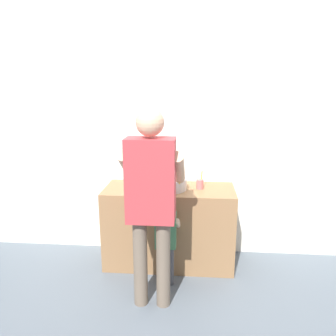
% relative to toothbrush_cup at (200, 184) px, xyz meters
% --- Properties ---
extents(ground_plane, '(14.00, 14.00, 0.00)m').
position_rel_toothbrush_cup_xyz_m(ground_plane, '(-0.31, -0.31, -0.86)').
color(ground_plane, slate).
extents(back_wall, '(4.40, 0.08, 2.70)m').
position_rel_toothbrush_cup_xyz_m(back_wall, '(-0.31, 0.31, 0.49)').
color(back_wall, silver).
rests_on(back_wall, ground).
extents(vanity_cabinet, '(1.31, 0.54, 0.81)m').
position_rel_toothbrush_cup_xyz_m(vanity_cabinet, '(-0.31, -0.01, -0.46)').
color(vanity_cabinet, olive).
rests_on(vanity_cabinet, ground).
extents(sink_basin, '(0.35, 0.35, 0.11)m').
position_rel_toothbrush_cup_xyz_m(sink_basin, '(-0.31, -0.03, 0.01)').
color(sink_basin, silver).
rests_on(sink_basin, vanity_cabinet).
extents(faucet, '(0.18, 0.14, 0.18)m').
position_rel_toothbrush_cup_xyz_m(faucet, '(-0.31, 0.18, 0.03)').
color(faucet, '#B7BABF').
rests_on(faucet, vanity_cabinet).
extents(toothbrush_cup, '(0.07, 0.07, 0.21)m').
position_rel_toothbrush_cup_xyz_m(toothbrush_cup, '(0.00, 0.00, 0.00)').
color(toothbrush_cup, '#D86666').
rests_on(toothbrush_cup, vanity_cabinet).
extents(soap_bottle, '(0.06, 0.06, 0.16)m').
position_rel_toothbrush_cup_xyz_m(soap_bottle, '(-0.69, 0.03, 0.02)').
color(soap_bottle, '#B27FC6').
rests_on(soap_bottle, vanity_cabinet).
extents(child_toddler, '(0.26, 0.26, 0.83)m').
position_rel_toothbrush_cup_xyz_m(child_toddler, '(-0.31, -0.42, -0.37)').
color(child_toddler, '#47474C').
rests_on(child_toddler, ground).
extents(adult_parent, '(0.51, 0.54, 1.66)m').
position_rel_toothbrush_cup_xyz_m(adult_parent, '(-0.39, -0.71, 0.13)').
color(adult_parent, '#6B5B4C').
rests_on(adult_parent, ground).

